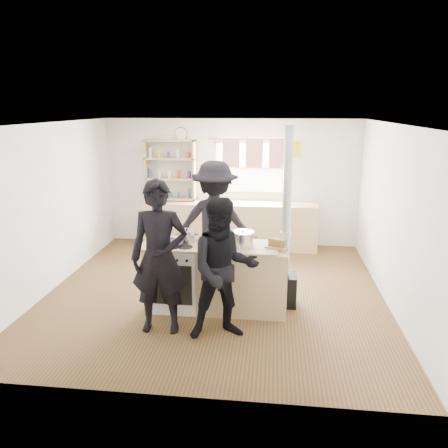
% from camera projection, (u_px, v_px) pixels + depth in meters
% --- Properties ---
extents(ground, '(5.00, 5.00, 0.01)m').
position_uv_depth(ground, '(215.00, 292.00, 6.65)').
color(ground, brown).
rests_on(ground, ground).
extents(back_counter, '(3.40, 0.55, 0.90)m').
position_uv_depth(back_counter, '(230.00, 225.00, 8.66)').
color(back_counter, tan).
rests_on(back_counter, ground).
extents(shelving_unit, '(1.00, 0.28, 1.20)m').
position_uv_depth(shelving_unit, '(170.00, 170.00, 8.63)').
color(shelving_unit, tan).
rests_on(shelving_unit, back_counter).
extents(thermos, '(0.10, 0.10, 0.34)m').
position_uv_depth(thermos, '(287.00, 196.00, 8.37)').
color(thermos, silver).
rests_on(thermos, back_counter).
extents(cooking_island, '(1.97, 0.64, 0.93)m').
position_uv_depth(cooking_island, '(220.00, 277.00, 5.98)').
color(cooking_island, white).
rests_on(cooking_island, ground).
extents(skillet_greens, '(0.47, 0.47, 0.05)m').
position_uv_depth(skillet_greens, '(171.00, 244.00, 5.82)').
color(skillet_greens, black).
rests_on(skillet_greens, cooking_island).
extents(roast_tray, '(0.37, 0.36, 0.08)m').
position_uv_depth(roast_tray, '(215.00, 241.00, 5.87)').
color(roast_tray, silver).
rests_on(roast_tray, cooking_island).
extents(stockpot_stove, '(0.24, 0.24, 0.19)m').
position_uv_depth(stockpot_stove, '(187.00, 236.00, 5.97)').
color(stockpot_stove, '#B6B6B9').
rests_on(stockpot_stove, cooking_island).
extents(stockpot_counter, '(0.30, 0.30, 0.22)m').
position_uv_depth(stockpot_counter, '(243.00, 239.00, 5.78)').
color(stockpot_counter, silver).
rests_on(stockpot_counter, cooking_island).
extents(bread_board, '(0.33, 0.29, 0.12)m').
position_uv_depth(bread_board, '(277.00, 244.00, 5.74)').
color(bread_board, tan).
rests_on(bread_board, cooking_island).
extents(flue_heater, '(0.35, 0.35, 2.50)m').
position_uv_depth(flue_heater, '(285.00, 260.00, 6.05)').
color(flue_heater, black).
rests_on(flue_heater, ground).
extents(person_near_left, '(0.72, 0.50, 1.91)m').
position_uv_depth(person_near_left, '(159.00, 258.00, 5.28)').
color(person_near_left, black).
rests_on(person_near_left, ground).
extents(person_near_right, '(0.99, 0.86, 1.74)m').
position_uv_depth(person_near_right, '(224.00, 270.00, 5.15)').
color(person_near_right, black).
rests_on(person_near_right, ground).
extents(person_far, '(1.31, 0.82, 1.94)m').
position_uv_depth(person_far, '(215.00, 223.00, 6.78)').
color(person_far, black).
rests_on(person_far, ground).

